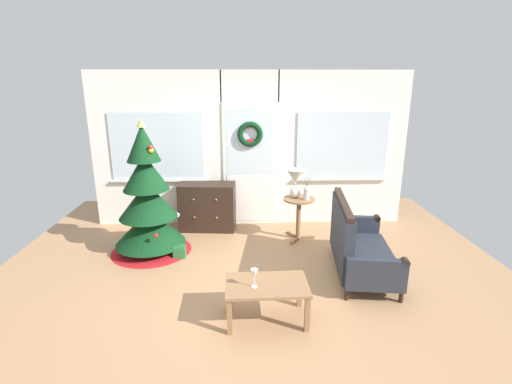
{
  "coord_description": "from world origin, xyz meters",
  "views": [
    {
      "loc": [
        -0.1,
        -4.15,
        2.39
      ],
      "look_at": [
        0.05,
        0.55,
        1.0
      ],
      "focal_mm": 26.59,
      "sensor_mm": 36.0,
      "label": 1
    }
  ],
  "objects_px": {
    "christmas_tree": "(148,207)",
    "wine_glass": "(254,274)",
    "gift_box": "(180,252)",
    "flower_vase": "(307,192)",
    "dresser_cabinet": "(207,207)",
    "coffee_table": "(267,289)",
    "settee_sofa": "(356,245)",
    "table_lamp": "(295,180)",
    "side_table": "(299,210)"
  },
  "relations": [
    {
      "from": "christmas_tree",
      "to": "wine_glass",
      "type": "xyz_separation_m",
      "value": [
        1.45,
        -1.76,
        -0.13
      ]
    },
    {
      "from": "gift_box",
      "to": "flower_vase",
      "type": "bearing_deg",
      "value": 16.07
    },
    {
      "from": "dresser_cabinet",
      "to": "coffee_table",
      "type": "xyz_separation_m",
      "value": [
        0.83,
        -2.53,
        -0.04
      ]
    },
    {
      "from": "flower_vase",
      "to": "wine_glass",
      "type": "xyz_separation_m",
      "value": [
        -0.84,
        -2.07,
        -0.23
      ]
    },
    {
      "from": "flower_vase",
      "to": "settee_sofa",
      "type": "bearing_deg",
      "value": -64.98
    },
    {
      "from": "dresser_cabinet",
      "to": "table_lamp",
      "type": "distance_m",
      "value": 1.55
    },
    {
      "from": "settee_sofa",
      "to": "wine_glass",
      "type": "distance_m",
      "value": 1.69
    },
    {
      "from": "side_table",
      "to": "coffee_table",
      "type": "height_order",
      "value": "side_table"
    },
    {
      "from": "coffee_table",
      "to": "wine_glass",
      "type": "distance_m",
      "value": 0.25
    },
    {
      "from": "settee_sofa",
      "to": "table_lamp",
      "type": "bearing_deg",
      "value": 119.55
    },
    {
      "from": "flower_vase",
      "to": "gift_box",
      "type": "xyz_separation_m",
      "value": [
        -1.85,
        -0.53,
        -0.7
      ]
    },
    {
      "from": "flower_vase",
      "to": "gift_box",
      "type": "distance_m",
      "value": 2.05
    },
    {
      "from": "settee_sofa",
      "to": "coffee_table",
      "type": "distance_m",
      "value": 1.54
    },
    {
      "from": "christmas_tree",
      "to": "table_lamp",
      "type": "bearing_deg",
      "value": 10.79
    },
    {
      "from": "christmas_tree",
      "to": "table_lamp",
      "type": "height_order",
      "value": "christmas_tree"
    },
    {
      "from": "coffee_table",
      "to": "gift_box",
      "type": "xyz_separation_m",
      "value": [
        -1.14,
        1.48,
        -0.27
      ]
    },
    {
      "from": "settee_sofa",
      "to": "wine_glass",
      "type": "height_order",
      "value": "settee_sofa"
    },
    {
      "from": "dresser_cabinet",
      "to": "wine_glass",
      "type": "height_order",
      "value": "dresser_cabinet"
    },
    {
      "from": "settee_sofa",
      "to": "wine_glass",
      "type": "xyz_separation_m",
      "value": [
        -1.32,
        -1.03,
        0.18
      ]
    },
    {
      "from": "side_table",
      "to": "flower_vase",
      "type": "bearing_deg",
      "value": -30.96
    },
    {
      "from": "dresser_cabinet",
      "to": "wine_glass",
      "type": "bearing_deg",
      "value": -74.79
    },
    {
      "from": "settee_sofa",
      "to": "table_lamp",
      "type": "xyz_separation_m",
      "value": [
        -0.64,
        1.13,
        0.57
      ]
    },
    {
      "from": "gift_box",
      "to": "side_table",
      "type": "bearing_deg",
      "value": 18.71
    },
    {
      "from": "table_lamp",
      "to": "coffee_table",
      "type": "relative_size",
      "value": 0.52
    },
    {
      "from": "christmas_tree",
      "to": "coffee_table",
      "type": "height_order",
      "value": "christmas_tree"
    },
    {
      "from": "christmas_tree",
      "to": "gift_box",
      "type": "xyz_separation_m",
      "value": [
        0.45,
        -0.23,
        -0.59
      ]
    },
    {
      "from": "table_lamp",
      "to": "coffee_table",
      "type": "distance_m",
      "value": 2.26
    },
    {
      "from": "coffee_table",
      "to": "table_lamp",
      "type": "bearing_deg",
      "value": 75.29
    },
    {
      "from": "settee_sofa",
      "to": "coffee_table",
      "type": "relative_size",
      "value": 1.79
    },
    {
      "from": "wine_glass",
      "to": "gift_box",
      "type": "xyz_separation_m",
      "value": [
        -1.01,
        1.53,
        -0.47
      ]
    },
    {
      "from": "table_lamp",
      "to": "settee_sofa",
      "type": "bearing_deg",
      "value": -60.45
    },
    {
      "from": "dresser_cabinet",
      "to": "gift_box",
      "type": "bearing_deg",
      "value": -106.1
    },
    {
      "from": "side_table",
      "to": "gift_box",
      "type": "xyz_separation_m",
      "value": [
        -1.75,
        -0.59,
        -0.39
      ]
    },
    {
      "from": "settee_sofa",
      "to": "coffee_table",
      "type": "height_order",
      "value": "settee_sofa"
    },
    {
      "from": "dresser_cabinet",
      "to": "coffee_table",
      "type": "height_order",
      "value": "dresser_cabinet"
    },
    {
      "from": "side_table",
      "to": "gift_box",
      "type": "bearing_deg",
      "value": -161.29
    },
    {
      "from": "christmas_tree",
      "to": "side_table",
      "type": "bearing_deg",
      "value": 9.49
    },
    {
      "from": "settee_sofa",
      "to": "side_table",
      "type": "height_order",
      "value": "settee_sofa"
    },
    {
      "from": "flower_vase",
      "to": "table_lamp",
      "type": "bearing_deg",
      "value": 147.99
    },
    {
      "from": "christmas_tree",
      "to": "settee_sofa",
      "type": "relative_size",
      "value": 1.25
    },
    {
      "from": "side_table",
      "to": "wine_glass",
      "type": "distance_m",
      "value": 2.25
    },
    {
      "from": "christmas_tree",
      "to": "gift_box",
      "type": "bearing_deg",
      "value": -26.81
    },
    {
      "from": "flower_vase",
      "to": "coffee_table",
      "type": "xyz_separation_m",
      "value": [
        -0.71,
        -2.01,
        -0.43
      ]
    },
    {
      "from": "wine_glass",
      "to": "flower_vase",
      "type": "bearing_deg",
      "value": 67.84
    },
    {
      "from": "dresser_cabinet",
      "to": "coffee_table",
      "type": "relative_size",
      "value": 1.09
    },
    {
      "from": "side_table",
      "to": "table_lamp",
      "type": "distance_m",
      "value": 0.48
    },
    {
      "from": "settee_sofa",
      "to": "side_table",
      "type": "relative_size",
      "value": 2.31
    },
    {
      "from": "christmas_tree",
      "to": "wine_glass",
      "type": "distance_m",
      "value": 2.29
    },
    {
      "from": "dresser_cabinet",
      "to": "gift_box",
      "type": "height_order",
      "value": "dresser_cabinet"
    },
    {
      "from": "table_lamp",
      "to": "flower_vase",
      "type": "distance_m",
      "value": 0.25
    }
  ]
}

